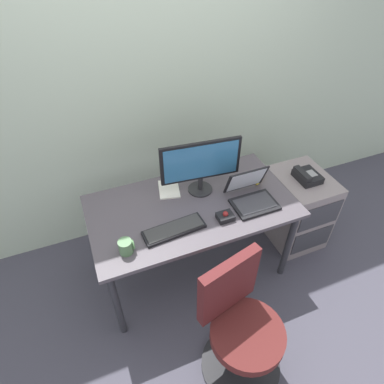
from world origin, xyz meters
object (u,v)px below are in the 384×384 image
trackball_mouse (225,216)px  banana (260,178)px  keyboard (174,229)px  laptop (251,195)px  paper_notepad (169,189)px  monitor_main (201,164)px  desk_phone (307,176)px  coffee_mug (126,247)px  office_chair (240,329)px  file_cabinet (297,208)px

trackball_mouse → banana: (0.44, 0.28, -0.00)m
keyboard → laptop: bearing=6.3°
trackball_mouse → paper_notepad: size_ratio=0.53×
trackball_mouse → banana: bearing=32.5°
monitor_main → banana: size_ratio=3.04×
desk_phone → coffee_mug: coffee_mug is taller
office_chair → coffee_mug: (-0.51, 0.57, 0.36)m
office_chair → coffee_mug: size_ratio=9.53×
office_chair → coffee_mug: bearing=132.0°
trackball_mouse → coffee_mug: coffee_mug is taller
paper_notepad → office_chair: bearing=-85.3°
desk_phone → monitor_main: 0.91m
laptop → coffee_mug: size_ratio=3.24×
keyboard → paper_notepad: 0.41m
paper_notepad → desk_phone: bearing=-12.1°
office_chair → desk_phone: bearing=38.6°
office_chair → paper_notepad: office_chair is taller
monitor_main → banana: bearing=-7.2°
office_chair → paper_notepad: 1.07m
file_cabinet → keyboard: 1.26m
keyboard → coffee_mug: coffee_mug is taller
office_chair → trackball_mouse: bearing=74.0°
office_chair → file_cabinet: bearing=38.9°
office_chair → trackball_mouse: (0.17, 0.59, 0.34)m
monitor_main → paper_notepad: size_ratio=2.77×
desk_phone → paper_notepad: desk_phone is taller
laptop → paper_notepad: laptop is taller
trackball_mouse → coffee_mug: 0.68m
keyboard → paper_notepad: keyboard is taller
paper_notepad → banana: size_ratio=1.09×
keyboard → trackball_mouse: bearing=-4.4°
desk_phone → banana: (-0.38, 0.08, 0.04)m
coffee_mug → monitor_main: bearing=29.6°
keyboard → coffee_mug: (-0.33, -0.05, 0.03)m
office_chair → laptop: (0.42, 0.69, 0.37)m
desk_phone → keyboard: size_ratio=0.48×
monitor_main → paper_notepad: 0.33m
desk_phone → monitor_main: bearing=170.7°
trackball_mouse → coffee_mug: bearing=-177.7°
office_chair → monitor_main: (0.13, 0.93, 0.56)m
desk_phone → laptop: (-0.57, -0.10, 0.07)m
office_chair → paper_notepad: (-0.08, 1.02, 0.32)m
monitor_main → trackball_mouse: (0.04, -0.34, -0.22)m
coffee_mug → paper_notepad: size_ratio=0.46×
office_chair → trackball_mouse: office_chair is taller
desk_phone → office_chair: (-0.99, -0.79, -0.30)m
keyboard → file_cabinet: bearing=8.9°
desk_phone → banana: bearing=168.1°
laptop → banana: size_ratio=1.64×
coffee_mug → keyboard: bearing=9.5°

